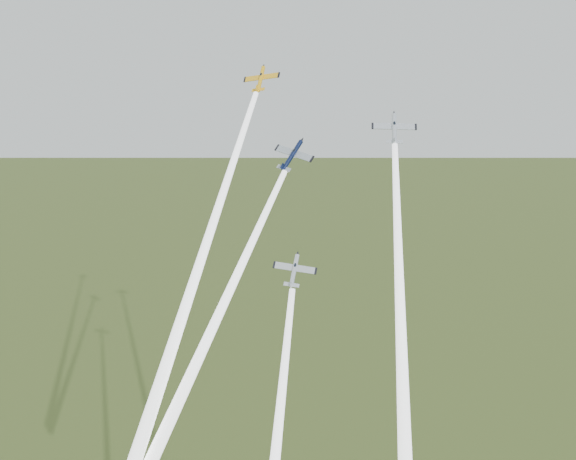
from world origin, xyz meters
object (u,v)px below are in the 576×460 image
(plane_silver_right, at_px, (394,128))
(plane_silver_low, at_px, (294,270))
(plane_yellow, at_px, (261,79))
(plane_navy, at_px, (292,155))

(plane_silver_right, distance_m, plane_silver_low, 28.69)
(plane_yellow, height_order, plane_silver_low, plane_yellow)
(plane_yellow, relative_size, plane_navy, 0.93)
(plane_silver_right, height_order, plane_silver_low, plane_silver_right)
(plane_navy, bearing_deg, plane_yellow, 150.38)
(plane_navy, bearing_deg, plane_silver_low, -53.16)
(plane_silver_right, xyz_separation_m, plane_silver_low, (-10.20, -17.03, -20.71))
(plane_yellow, bearing_deg, plane_silver_right, -6.29)
(plane_yellow, distance_m, plane_silver_right, 26.13)
(plane_yellow, height_order, plane_navy, plane_yellow)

